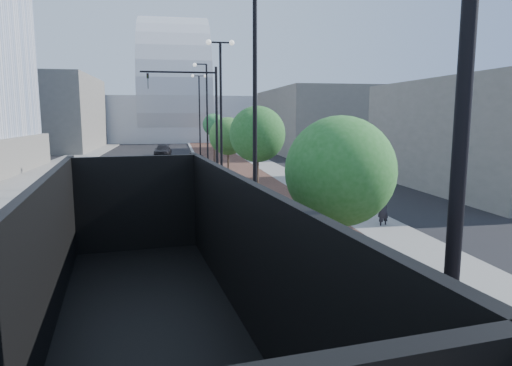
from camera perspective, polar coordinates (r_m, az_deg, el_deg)
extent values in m
cube|color=#4C2D23|center=(46.75, -3.06, 2.77)|extent=(7.00, 140.00, 0.12)
cube|color=slate|center=(47.16, 0.20, 2.83)|extent=(2.40, 140.00, 0.13)
cube|color=gray|center=(46.45, -7.35, 2.68)|extent=(0.30, 140.00, 0.14)
cube|color=slate|center=(47.62, -23.18, 2.19)|extent=(4.00, 140.00, 0.12)
cube|color=black|center=(13.30, -15.09, -4.22)|extent=(3.12, 3.22, 2.91)
cube|color=black|center=(14.99, -15.14, -6.54)|extent=(2.74, 0.87, 1.46)
cube|color=black|center=(12.04, -14.72, -9.14)|extent=(2.89, 1.21, 0.56)
cube|color=black|center=(6.77, -12.93, -19.43)|extent=(3.97, 10.56, 0.13)
cube|color=black|center=(6.41, -26.08, -10.84)|extent=(1.32, 10.25, 2.24)
cube|color=black|center=(6.55, -0.78, -9.54)|extent=(1.32, 10.25, 2.24)
cube|color=black|center=(10.72, -14.83, -2.66)|extent=(2.80, 0.46, 2.24)
cylinder|color=black|center=(13.09, -20.01, -10.51)|extent=(0.48, 1.26, 1.23)
cylinder|color=silver|center=(13.09, -20.01, -10.51)|extent=(0.46, 0.71, 0.67)
cylinder|color=black|center=(13.15, -9.57, -10.01)|extent=(0.48, 1.26, 1.23)
cylinder|color=silver|center=(13.15, -9.57, -10.01)|extent=(0.46, 0.71, 0.67)
cylinder|color=black|center=(14.62, -19.68, -8.50)|extent=(0.48, 1.26, 1.23)
cylinder|color=silver|center=(14.62, -19.68, -8.50)|extent=(0.46, 0.71, 0.67)
cylinder|color=black|center=(14.67, -10.38, -8.07)|extent=(0.48, 1.26, 1.23)
cylinder|color=silver|center=(14.67, -10.38, -8.07)|extent=(0.46, 0.71, 0.67)
cylinder|color=black|center=(10.12, -21.00, -16.32)|extent=(0.48, 1.26, 1.23)
cylinder|color=silver|center=(10.12, -21.00, -16.32)|extent=(0.46, 0.71, 0.67)
cylinder|color=black|center=(10.19, -7.19, -15.61)|extent=(0.48, 1.26, 1.23)
cylinder|color=silver|center=(10.19, -7.19, -15.61)|extent=(0.46, 0.71, 0.67)
cylinder|color=black|center=(11.22, -20.56, -13.78)|extent=(0.48, 1.26, 1.23)
cylinder|color=silver|center=(11.22, -20.56, -13.78)|extent=(0.46, 0.71, 0.67)
cylinder|color=black|center=(11.29, -8.24, -13.17)|extent=(0.48, 1.26, 1.23)
cylinder|color=silver|center=(11.29, -8.24, -13.17)|extent=(0.46, 0.71, 0.67)
imported|color=white|center=(17.68, -14.02, -4.60)|extent=(1.91, 5.09, 1.66)
imported|color=black|center=(34.14, -15.22, 1.30)|extent=(3.46, 5.01, 1.27)
imported|color=black|center=(54.54, -11.66, 4.05)|extent=(2.07, 4.56, 1.29)
imported|color=black|center=(19.95, 15.72, -3.11)|extent=(0.73, 0.63, 1.70)
cylinder|color=black|center=(5.05, 24.49, 5.98)|extent=(0.16, 0.16, 9.00)
cylinder|color=black|center=(17.06, -0.14, -7.35)|extent=(0.56, 0.56, 0.20)
cylinder|color=black|center=(16.41, -0.14, 8.01)|extent=(0.16, 0.16, 9.00)
cylinder|color=black|center=(28.69, -4.32, -0.84)|extent=(0.56, 0.56, 0.20)
cylinder|color=black|center=(28.30, -4.43, 8.22)|extent=(0.16, 0.16, 9.00)
cylinder|color=black|center=(28.63, -4.54, 17.26)|extent=(1.40, 0.10, 0.10)
sphere|color=silver|center=(28.57, -6.00, 17.26)|extent=(0.32, 0.32, 0.32)
sphere|color=silver|center=(28.71, -3.08, 17.25)|extent=(0.32, 0.32, 0.32)
cylinder|color=black|center=(40.53, -6.07, 1.89)|extent=(0.56, 0.56, 0.20)
cylinder|color=black|center=(40.26, -6.17, 8.29)|extent=(0.16, 0.16, 9.00)
cylinder|color=black|center=(40.46, -7.01, 14.67)|extent=(1.00, 0.10, 0.10)
sphere|color=silver|center=(40.43, -7.74, 14.56)|extent=(0.32, 0.32, 0.32)
cylinder|color=black|center=(52.45, -7.03, 3.39)|extent=(0.56, 0.56, 0.20)
cylinder|color=black|center=(52.24, -7.12, 8.33)|extent=(0.16, 0.16, 9.00)
cylinder|color=black|center=(52.42, -7.21, 13.26)|extent=(1.40, 0.10, 0.10)
sphere|color=silver|center=(52.38, -8.00, 13.24)|extent=(0.32, 0.32, 0.32)
sphere|color=silver|center=(52.46, -6.43, 13.27)|extent=(0.32, 0.32, 0.32)
cylinder|color=black|center=(31.30, -4.97, 7.11)|extent=(0.18, 0.18, 8.00)
cylinder|color=black|center=(31.29, -9.76, 13.62)|extent=(5.00, 0.12, 0.12)
imported|color=black|center=(31.28, -13.48, 12.41)|extent=(0.16, 0.20, 1.00)
cylinder|color=#382619|center=(11.32, 10.30, -7.82)|extent=(0.16, 0.16, 3.23)
sphere|color=#236522|center=(10.95, 10.56, 1.48)|extent=(2.64, 2.64, 2.64)
sphere|color=#236522|center=(11.40, 11.88, 0.55)|extent=(1.85, 1.85, 1.85)
sphere|color=#236522|center=(10.53, 9.65, 2.99)|extent=(1.59, 1.59, 1.59)
cylinder|color=#382619|center=(21.71, 0.16, 0.72)|extent=(0.16, 0.16, 3.63)
sphere|color=#1F591E|center=(21.53, 0.16, 6.19)|extent=(2.67, 2.67, 2.67)
sphere|color=#1F591E|center=(21.91, 1.05, 5.55)|extent=(1.87, 1.87, 1.87)
sphere|color=#1F591E|center=(21.17, -0.50, 7.13)|extent=(1.60, 1.60, 1.60)
cylinder|color=#382619|center=(33.54, -3.53, 2.97)|extent=(0.16, 0.16, 3.03)
sphere|color=#296121|center=(33.42, -3.56, 5.92)|extent=(2.78, 2.78, 2.78)
sphere|color=#296121|center=(33.77, -2.94, 5.59)|extent=(1.95, 1.95, 1.95)
sphere|color=#296121|center=(33.07, -4.02, 6.41)|extent=(1.67, 1.67, 1.67)
cylinder|color=#382619|center=(45.42, -5.30, 4.76)|extent=(0.16, 0.16, 3.58)
sphere|color=#205F2D|center=(45.33, -5.34, 7.34)|extent=(2.21, 2.21, 2.21)
sphere|color=#205F2D|center=(45.67, -4.86, 7.03)|extent=(1.55, 1.55, 1.55)
sphere|color=#205F2D|center=(45.00, -5.70, 7.78)|extent=(1.33, 1.33, 1.33)
cube|color=#B3B6BD|center=(91.16, -10.12, 7.95)|extent=(50.00, 28.00, 8.00)
cube|color=slate|center=(68.49, -25.46, 7.94)|extent=(14.00, 20.00, 10.00)
cube|color=#615E58|center=(59.06, 7.90, 7.74)|extent=(12.00, 22.00, 8.00)
cube|color=#636059|center=(33.11, 27.69, 5.38)|extent=(10.00, 16.00, 7.00)
cube|color=black|center=(9.73, 21.41, -20.63)|extent=(0.50, 0.50, 0.02)
cube|color=black|center=(15.61, 7.77, -8.84)|extent=(0.50, 0.50, 0.02)
cube|color=black|center=(26.01, 0.31, -1.73)|extent=(0.50, 0.50, 0.02)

